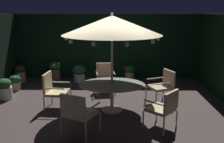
{
  "coord_description": "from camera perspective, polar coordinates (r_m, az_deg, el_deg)",
  "views": [
    {
      "loc": [
        0.32,
        -6.34,
        2.6
      ],
      "look_at": [
        0.24,
        -0.1,
        1.06
      ],
      "focal_mm": 39.33,
      "sensor_mm": 36.0,
      "label": 1
    }
  ],
  "objects": [
    {
      "name": "potted_plant_left_far",
      "position": [
        8.92,
        -21.59,
        -2.27
      ],
      "size": [
        0.39,
        0.39,
        0.5
      ],
      "color": "tan",
      "rests_on": "ground_plane"
    },
    {
      "name": "potted_plant_left_near",
      "position": [
        9.83,
        -20.6,
        -0.4
      ],
      "size": [
        0.4,
        0.4,
        0.65
      ],
      "color": "tan",
      "rests_on": "ground_plane"
    },
    {
      "name": "patio_chair_northeast",
      "position": [
        6.83,
        -13.45,
        -3.88
      ],
      "size": [
        0.65,
        0.69,
        1.0
      ],
      "color": "silver",
      "rests_on": "ground_plane"
    },
    {
      "name": "patio_umbrella",
      "position": [
        6.18,
        -0.01,
        10.68
      ],
      "size": [
        2.51,
        2.51,
        2.58
      ],
      "color": "beige",
      "rests_on": "ground_plane"
    },
    {
      "name": "potted_plant_right_near",
      "position": [
        9.35,
        -7.64,
        -0.3
      ],
      "size": [
        0.51,
        0.51,
        0.62
      ],
      "color": "beige",
      "rests_on": "ground_plane"
    },
    {
      "name": "hedge_backdrop_rear",
      "position": [
        9.76,
        -1.2,
        5.92
      ],
      "size": [
        7.68,
        0.3,
        2.51
      ],
      "primitive_type": "cube",
      "color": "black",
      "rests_on": "ground_plane"
    },
    {
      "name": "ground_plane",
      "position": [
        6.87,
        -2.04,
        -8.52
      ],
      "size": [
        7.68,
        6.95,
        0.02
      ],
      "primitive_type": "cube",
      "color": "#433734"
    },
    {
      "name": "patio_dining_table",
      "position": [
        6.48,
        -0.01,
        -3.87
      ],
      "size": [
        1.75,
        1.41,
        0.75
      ],
      "color": "silver",
      "rests_on": "ground_plane"
    },
    {
      "name": "potted_plant_back_center",
      "position": [
        9.32,
        4.16,
        -0.33
      ],
      "size": [
        0.4,
        0.39,
        0.6
      ],
      "color": "tan",
      "rests_on": "ground_plane"
    },
    {
      "name": "patio_chair_south",
      "position": [
        7.2,
        11.83,
        -2.89
      ],
      "size": [
        0.79,
        0.78,
        0.96
      ],
      "color": "beige",
      "rests_on": "ground_plane"
    },
    {
      "name": "potted_plant_back_left",
      "position": [
        8.1,
        -23.7,
        -3.72
      ],
      "size": [
        0.43,
        0.43,
        0.64
      ],
      "color": "silver",
      "rests_on": "ground_plane"
    },
    {
      "name": "patio_chair_east",
      "position": [
        5.21,
        -7.92,
        -9.12
      ],
      "size": [
        0.84,
        0.83,
        0.98
      ],
      "color": "beige",
      "rests_on": "ground_plane"
    },
    {
      "name": "potted_plant_back_right",
      "position": [
        9.9,
        -13.09,
        0.55
      ],
      "size": [
        0.49,
        0.49,
        0.69
      ],
      "color": "#896552",
      "rests_on": "ground_plane"
    },
    {
      "name": "patio_chair_north",
      "position": [
        8.01,
        -1.65,
        -1.07
      ],
      "size": [
        0.67,
        0.7,
        0.94
      ],
      "color": "silver",
      "rests_on": "ground_plane"
    },
    {
      "name": "patio_chair_southeast",
      "position": [
        5.63,
        12.08,
        -7.95
      ],
      "size": [
        0.81,
        0.81,
        0.93
      ],
      "color": "silver",
      "rests_on": "ground_plane"
    }
  ]
}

